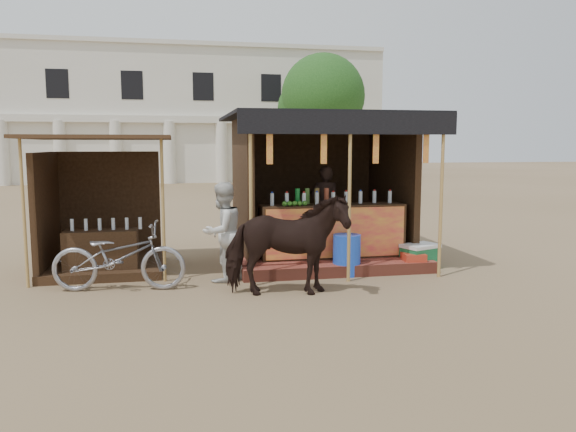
{
  "coord_description": "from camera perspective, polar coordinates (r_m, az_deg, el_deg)",
  "views": [
    {
      "loc": [
        -1.75,
        -7.07,
        2.22
      ],
      "look_at": [
        0.0,
        1.6,
        1.1
      ],
      "focal_mm": 35.0,
      "sensor_mm": 36.0,
      "label": 1
    }
  ],
  "objects": [
    {
      "name": "ground",
      "position": [
        7.61,
        2.42,
        -9.74
      ],
      "size": [
        120.0,
        120.0,
        0.0
      ],
      "primitive_type": "plane",
      "color": "#846B4C",
      "rests_on": "ground"
    },
    {
      "name": "main_stall",
      "position": [
        10.85,
        3.38,
        0.87
      ],
      "size": [
        3.6,
        3.61,
        2.78
      ],
      "color": "brown",
      "rests_on": "ground"
    },
    {
      "name": "secondary_stall",
      "position": [
        10.49,
        -19.08,
        -0.68
      ],
      "size": [
        2.4,
        2.4,
        2.38
      ],
      "color": "#3D2616",
      "rests_on": "ground"
    },
    {
      "name": "cow",
      "position": [
        8.24,
        -0.19,
        -2.98
      ],
      "size": [
        1.89,
        1.03,
        1.52
      ],
      "primitive_type": "imported",
      "rotation": [
        0.0,
        0.0,
        1.45
      ],
      "color": "black",
      "rests_on": "ground"
    },
    {
      "name": "motorbike",
      "position": [
        8.98,
        -16.79,
        -3.96
      ],
      "size": [
        2.08,
        0.93,
        1.06
      ],
      "primitive_type": "imported",
      "rotation": [
        0.0,
        0.0,
        1.45
      ],
      "color": "gray",
      "rests_on": "ground"
    },
    {
      "name": "bystander",
      "position": [
        9.21,
        -6.67,
        -1.63
      ],
      "size": [
        1.0,
        0.98,
        1.62
      ],
      "primitive_type": "imported",
      "rotation": [
        0.0,
        0.0,
        3.85
      ],
      "color": "silver",
      "rests_on": "ground"
    },
    {
      "name": "blue_barrel",
      "position": [
        9.69,
        5.98,
        -3.95
      ],
      "size": [
        0.5,
        0.5,
        0.7
      ],
      "primitive_type": "cylinder",
      "rotation": [
        0.0,
        0.0,
        0.07
      ],
      "color": "blue",
      "rests_on": "ground"
    },
    {
      "name": "red_crate",
      "position": [
        10.16,
        12.61,
        -4.63
      ],
      "size": [
        0.41,
        0.41,
        0.33
      ],
      "primitive_type": "cube",
      "rotation": [
        0.0,
        0.0,
        -0.1
      ],
      "color": "#A92F1C",
      "rests_on": "ground"
    },
    {
      "name": "cooler",
      "position": [
        10.36,
        13.26,
        -4.04
      ],
      "size": [
        0.76,
        0.65,
        0.46
      ],
      "color": "#1A753F",
      "rests_on": "ground"
    },
    {
      "name": "background_building",
      "position": [
        37.06,
        -11.97,
        9.78
      ],
      "size": [
        26.0,
        7.45,
        8.18
      ],
      "color": "silver",
      "rests_on": "ground"
    },
    {
      "name": "tree",
      "position": [
        30.27,
        3.15,
        11.77
      ],
      "size": [
        4.5,
        4.4,
        7.0
      ],
      "color": "#382314",
      "rests_on": "ground"
    }
  ]
}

